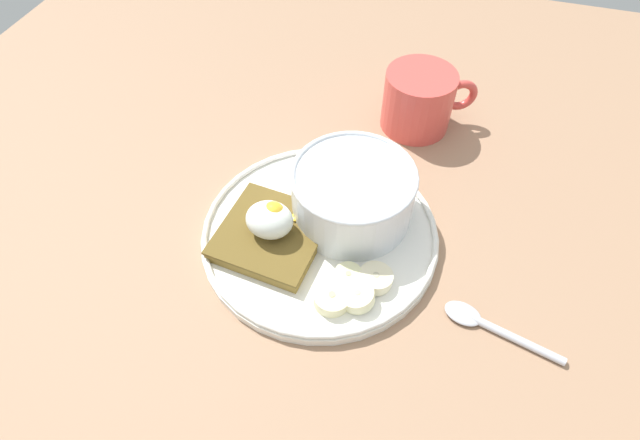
% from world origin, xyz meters
% --- Properties ---
extents(ground_plane, '(1.20, 1.20, 0.02)m').
position_xyz_m(ground_plane, '(0.00, 0.00, 0.01)').
color(ground_plane, '#A0795C').
rests_on(ground_plane, ground).
extents(plate, '(0.25, 0.25, 0.02)m').
position_xyz_m(plate, '(0.00, 0.00, 0.03)').
color(plate, white).
rests_on(plate, ground_plane).
extents(oatmeal_bowl, '(0.13, 0.13, 0.06)m').
position_xyz_m(oatmeal_bowl, '(-0.03, -0.03, 0.06)').
color(oatmeal_bowl, white).
rests_on(oatmeal_bowl, plate).
extents(toast_slice, '(0.11, 0.11, 0.02)m').
position_xyz_m(toast_slice, '(0.05, 0.02, 0.04)').
color(toast_slice, brown).
rests_on(toast_slice, plate).
extents(poached_egg, '(0.05, 0.05, 0.04)m').
position_xyz_m(poached_egg, '(0.05, 0.02, 0.06)').
color(poached_egg, white).
rests_on(poached_egg, toast_slice).
extents(banana_slice_front, '(0.04, 0.03, 0.02)m').
position_xyz_m(banana_slice_front, '(-0.06, 0.07, 0.04)').
color(banana_slice_front, '#F3EEBB').
rests_on(banana_slice_front, plate).
extents(banana_slice_left, '(0.04, 0.04, 0.01)m').
position_xyz_m(banana_slice_left, '(-0.07, 0.04, 0.04)').
color(banana_slice_left, beige).
rests_on(banana_slice_left, plate).
extents(banana_slice_back, '(0.03, 0.03, 0.01)m').
position_xyz_m(banana_slice_back, '(-0.04, 0.05, 0.04)').
color(banana_slice_back, beige).
rests_on(banana_slice_back, plate).
extents(banana_slice_right, '(0.05, 0.05, 0.01)m').
position_xyz_m(banana_slice_right, '(-0.04, 0.08, 0.04)').
color(banana_slice_right, '#F3E8B0').
rests_on(banana_slice_right, plate).
extents(coffee_mug, '(0.12, 0.09, 0.08)m').
position_xyz_m(coffee_mug, '(-0.07, -0.21, 0.06)').
color(coffee_mug, '#DF4C44').
rests_on(coffee_mug, ground_plane).
extents(spoon, '(0.12, 0.04, 0.01)m').
position_xyz_m(spoon, '(-0.18, 0.06, 0.02)').
color(spoon, silver).
rests_on(spoon, ground_plane).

